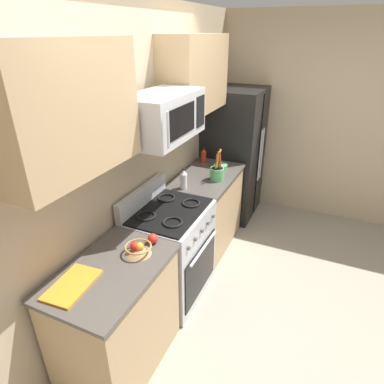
{
  "coord_description": "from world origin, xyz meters",
  "views": [
    {
      "loc": [
        -2.2,
        -0.55,
        2.35
      ],
      "look_at": [
        0.22,
        0.54,
        1.03
      ],
      "focal_mm": 30.53,
      "sensor_mm": 36.0,
      "label": 1
    }
  ],
  "objects_px": {
    "microwave": "(163,116)",
    "apple_loose": "(153,239)",
    "fruit_basket": "(138,249)",
    "cutting_board": "(72,285)",
    "refrigerator": "(233,154)",
    "utensil_crock": "(217,172)",
    "bottle_vinegar": "(184,179)",
    "range_oven": "(171,252)",
    "bottle_hot_sauce": "(204,155)",
    "prep_bowl": "(221,167)"
  },
  "relations": [
    {
      "from": "microwave",
      "to": "apple_loose",
      "type": "relative_size",
      "value": 9.73
    },
    {
      "from": "fruit_basket",
      "to": "cutting_board",
      "type": "height_order",
      "value": "fruit_basket"
    },
    {
      "from": "refrigerator",
      "to": "apple_loose",
      "type": "xyz_separation_m",
      "value": [
        -2.28,
        -0.09,
        0.09
      ]
    },
    {
      "from": "utensil_crock",
      "to": "bottle_vinegar",
      "type": "height_order",
      "value": "utensil_crock"
    },
    {
      "from": "cutting_board",
      "to": "bottle_vinegar",
      "type": "distance_m",
      "value": 1.56
    },
    {
      "from": "range_oven",
      "to": "bottle_hot_sauce",
      "type": "relative_size",
      "value": 6.18
    },
    {
      "from": "apple_loose",
      "to": "cutting_board",
      "type": "height_order",
      "value": "apple_loose"
    },
    {
      "from": "cutting_board",
      "to": "prep_bowl",
      "type": "height_order",
      "value": "prep_bowl"
    },
    {
      "from": "refrigerator",
      "to": "cutting_board",
      "type": "xyz_separation_m",
      "value": [
        -2.89,
        0.13,
        0.06
      ]
    },
    {
      "from": "cutting_board",
      "to": "bottle_vinegar",
      "type": "bearing_deg",
      "value": -1.03
    },
    {
      "from": "refrigerator",
      "to": "apple_loose",
      "type": "relative_size",
      "value": 21.94
    },
    {
      "from": "bottle_vinegar",
      "to": "refrigerator",
      "type": "bearing_deg",
      "value": -4.52
    },
    {
      "from": "apple_loose",
      "to": "bottle_hot_sauce",
      "type": "xyz_separation_m",
      "value": [
        1.73,
        0.3,
        0.04
      ]
    },
    {
      "from": "bottle_hot_sauce",
      "to": "microwave",
      "type": "bearing_deg",
      "value": -172.54
    },
    {
      "from": "refrigerator",
      "to": "utensil_crock",
      "type": "height_order",
      "value": "refrigerator"
    },
    {
      "from": "fruit_basket",
      "to": "prep_bowl",
      "type": "relative_size",
      "value": 1.24
    },
    {
      "from": "range_oven",
      "to": "bottle_hot_sauce",
      "type": "xyz_separation_m",
      "value": [
        1.26,
        0.19,
        0.52
      ]
    },
    {
      "from": "bottle_hot_sauce",
      "to": "prep_bowl",
      "type": "bearing_deg",
      "value": -117.26
    },
    {
      "from": "range_oven",
      "to": "prep_bowl",
      "type": "bearing_deg",
      "value": -4.07
    },
    {
      "from": "bottle_vinegar",
      "to": "prep_bowl",
      "type": "bearing_deg",
      "value": -14.68
    },
    {
      "from": "utensil_crock",
      "to": "bottle_hot_sauce",
      "type": "distance_m",
      "value": 0.55
    },
    {
      "from": "range_oven",
      "to": "bottle_vinegar",
      "type": "xyz_separation_m",
      "value": [
        0.48,
        0.09,
        0.54
      ]
    },
    {
      "from": "refrigerator",
      "to": "prep_bowl",
      "type": "distance_m",
      "value": 0.7
    },
    {
      "from": "cutting_board",
      "to": "apple_loose",
      "type": "bearing_deg",
      "value": -20.45
    },
    {
      "from": "microwave",
      "to": "utensil_crock",
      "type": "relative_size",
      "value": 2.25
    },
    {
      "from": "utensil_crock",
      "to": "apple_loose",
      "type": "bearing_deg",
      "value": 178.6
    },
    {
      "from": "microwave",
      "to": "prep_bowl",
      "type": "height_order",
      "value": "microwave"
    },
    {
      "from": "range_oven",
      "to": "prep_bowl",
      "type": "xyz_separation_m",
      "value": [
        1.12,
        -0.08,
        0.47
      ]
    },
    {
      "from": "apple_loose",
      "to": "bottle_vinegar",
      "type": "height_order",
      "value": "bottle_vinegar"
    },
    {
      "from": "bottle_hot_sauce",
      "to": "range_oven",
      "type": "bearing_deg",
      "value": -171.36
    },
    {
      "from": "fruit_basket",
      "to": "apple_loose",
      "type": "xyz_separation_m",
      "value": [
        0.16,
        -0.03,
        -0.0
      ]
    },
    {
      "from": "microwave",
      "to": "prep_bowl",
      "type": "xyz_separation_m",
      "value": [
        1.12,
        -0.11,
        -0.81
      ]
    },
    {
      "from": "bottle_vinegar",
      "to": "apple_loose",
      "type": "bearing_deg",
      "value": -168.18
    },
    {
      "from": "cutting_board",
      "to": "bottle_hot_sauce",
      "type": "distance_m",
      "value": 2.34
    },
    {
      "from": "fruit_basket",
      "to": "prep_bowl",
      "type": "distance_m",
      "value": 1.75
    },
    {
      "from": "utensil_crock",
      "to": "prep_bowl",
      "type": "bearing_deg",
      "value": 12.09
    },
    {
      "from": "cutting_board",
      "to": "prep_bowl",
      "type": "relative_size",
      "value": 2.26
    },
    {
      "from": "microwave",
      "to": "apple_loose",
      "type": "xyz_separation_m",
      "value": [
        -0.47,
        -0.14,
        -0.8
      ]
    },
    {
      "from": "microwave",
      "to": "refrigerator",
      "type": "bearing_deg",
      "value": -1.38
    },
    {
      "from": "refrigerator",
      "to": "prep_bowl",
      "type": "height_order",
      "value": "refrigerator"
    },
    {
      "from": "utensil_crock",
      "to": "bottle_hot_sauce",
      "type": "xyz_separation_m",
      "value": [
        0.44,
        0.33,
        -0.0
      ]
    },
    {
      "from": "refrigerator",
      "to": "utensil_crock",
      "type": "relative_size",
      "value": 5.07
    },
    {
      "from": "range_oven",
      "to": "bottle_vinegar",
      "type": "relative_size",
      "value": 5.01
    },
    {
      "from": "microwave",
      "to": "apple_loose",
      "type": "bearing_deg",
      "value": -163.65
    },
    {
      "from": "apple_loose",
      "to": "bottle_vinegar",
      "type": "distance_m",
      "value": 0.97
    },
    {
      "from": "microwave",
      "to": "fruit_basket",
      "type": "relative_size",
      "value": 3.92
    },
    {
      "from": "bottle_vinegar",
      "to": "prep_bowl",
      "type": "distance_m",
      "value": 0.66
    },
    {
      "from": "microwave",
      "to": "bottle_hot_sauce",
      "type": "xyz_separation_m",
      "value": [
        1.26,
        0.16,
        -0.76
      ]
    },
    {
      "from": "refrigerator",
      "to": "utensil_crock",
      "type": "distance_m",
      "value": 1.0
    },
    {
      "from": "microwave",
      "to": "bottle_hot_sauce",
      "type": "relative_size",
      "value": 4.31
    }
  ]
}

